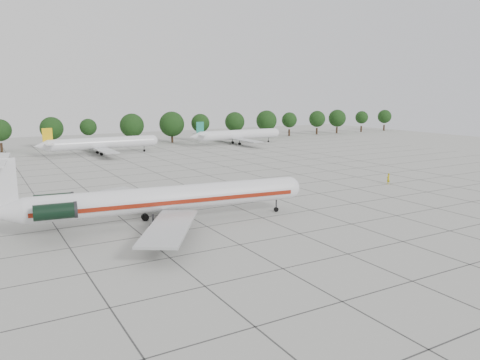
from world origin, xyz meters
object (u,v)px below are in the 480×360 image
Objects in this scene: main_airliner at (153,199)px; bg_airliner_c at (102,143)px; bg_airliner_d at (238,135)px; ground_crew at (388,179)px.

bg_airliner_c is at bearing 88.18° from main_airliner.
bg_airliner_c is (11.22, 70.73, -0.34)m from main_airliner.
bg_airliner_d is at bearing 60.91° from main_airliner.
main_airliner reaches higher than ground_crew.
bg_airliner_d reaches higher than ground_crew.
bg_airliner_d is at bearing 4.85° from bg_airliner_c.
main_airliner is 92.32m from bg_airliner_d.
bg_airliner_c is 43.57m from bg_airliner_d.
bg_airliner_d is (9.57, 70.31, 1.94)m from ground_crew.
bg_airliner_d is (54.63, 74.41, -0.34)m from main_airliner.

